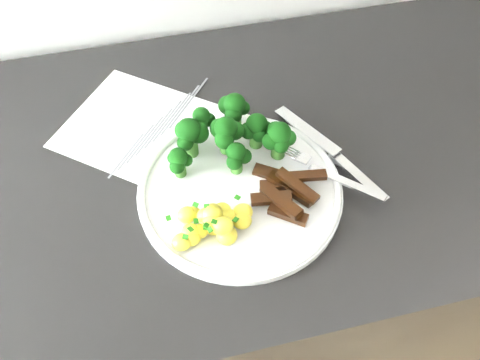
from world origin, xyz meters
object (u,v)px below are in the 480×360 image
(recipe_paper, at_px, (154,132))
(beef_strips, at_px, (287,191))
(broccoli, at_px, (230,133))
(counter, at_px, (270,281))
(plate, at_px, (240,190))
(potatoes, at_px, (212,223))
(fork, at_px, (331,174))
(knife, at_px, (343,163))

(recipe_paper, bearing_deg, beef_strips, -46.31)
(recipe_paper, xyz_separation_m, broccoli, (0.10, -0.07, 0.05))
(counter, distance_m, plate, 0.46)
(potatoes, height_order, fork, potatoes)
(recipe_paper, height_order, fork, fork)
(potatoes, distance_m, beef_strips, 0.11)
(recipe_paper, distance_m, potatoes, 0.20)
(broccoli, relative_size, knife, 0.88)
(beef_strips, relative_size, fork, 0.84)
(plate, xyz_separation_m, beef_strips, (0.06, -0.03, 0.01))
(beef_strips, bearing_deg, broccoli, 120.36)
(broccoli, bearing_deg, potatoes, -112.99)
(counter, bearing_deg, recipe_paper, 158.14)
(counter, relative_size, recipe_paper, 7.18)
(potatoes, relative_size, fork, 0.82)
(potatoes, xyz_separation_m, fork, (0.18, 0.05, -0.01))
(recipe_paper, xyz_separation_m, beef_strips, (0.16, -0.17, 0.02))
(counter, distance_m, beef_strips, 0.47)
(counter, distance_m, fork, 0.47)
(counter, xyz_separation_m, recipe_paper, (-0.18, 0.07, 0.44))
(fork, bearing_deg, broccoli, 147.16)
(recipe_paper, relative_size, plate, 1.16)
(plate, bearing_deg, counter, 38.81)
(counter, height_order, beef_strips, beef_strips)
(counter, xyz_separation_m, knife, (0.07, -0.06, 0.45))
(counter, height_order, fork, fork)
(plate, height_order, beef_strips, beef_strips)
(beef_strips, bearing_deg, plate, 156.53)
(beef_strips, bearing_deg, counter, 74.91)
(broccoli, relative_size, potatoes, 1.61)
(potatoes, relative_size, beef_strips, 0.97)
(potatoes, distance_m, fork, 0.18)
(plate, height_order, knife, knife)
(recipe_paper, distance_m, beef_strips, 0.23)
(knife, bearing_deg, recipe_paper, 152.84)
(knife, bearing_deg, fork, -142.69)
(fork, height_order, knife, fork)
(broccoli, xyz_separation_m, knife, (0.15, -0.06, -0.04))
(recipe_paper, bearing_deg, potatoes, -75.63)
(fork, xyz_separation_m, knife, (0.03, 0.02, -0.01))
(plate, distance_m, beef_strips, 0.07)
(plate, relative_size, knife, 1.37)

